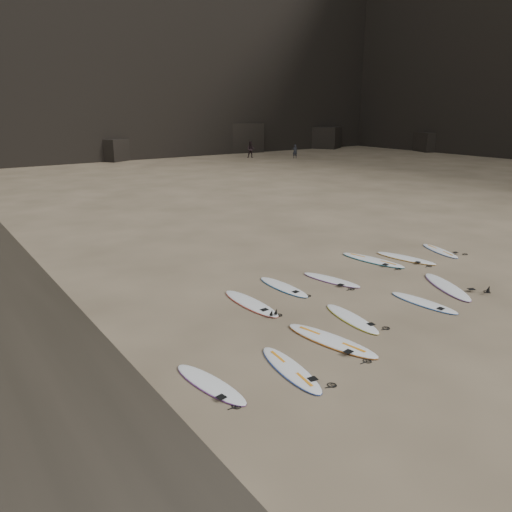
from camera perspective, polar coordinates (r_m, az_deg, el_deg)
The scene contains 15 objects.
ground at distance 15.06m, azimuth 13.64°, elevation -6.37°, with size 240.00×240.00×0.00m, color #897559.
surfboard_0 at distance 11.71m, azimuth 3.97°, elevation -12.74°, with size 0.58×2.40×0.09m, color white.
surfboard_1 at distance 13.10m, azimuth 8.57°, elevation -9.47°, with size 0.66×2.76×0.10m, color white.
surfboard_2 at distance 14.47m, azimuth 10.87°, elevation -7.00°, with size 0.55×2.31×0.08m, color white.
surfboard_3 at distance 16.13m, azimuth 18.61°, elevation -5.05°, with size 0.55×2.28×0.08m, color white.
surfboard_4 at distance 17.75m, azimuth 20.98°, elevation -3.26°, with size 0.65×2.71×0.10m, color white.
surfboard_5 at distance 15.24m, azimuth -0.61°, elevation -5.39°, with size 0.63×2.61×0.09m, color white.
surfboard_6 at distance 16.60m, azimuth 3.15°, elevation -3.52°, with size 0.57×2.37×0.09m, color white.
surfboard_7 at distance 17.42m, azimuth 8.59°, elevation -2.69°, with size 0.55×2.28×0.08m, color white.
surfboard_8 at distance 19.90m, azimuth 13.18°, elevation -0.43°, with size 0.66×2.75×0.10m, color white.
surfboard_9 at distance 20.49m, azimuth 16.74°, elevation -0.22°, with size 0.60×2.49×0.09m, color white.
surfboard_10 at distance 22.00m, azimuth 20.28°, elevation 0.58°, with size 0.53×2.21×0.08m, color white.
surfboard_11 at distance 11.19m, azimuth -5.27°, elevation -14.32°, with size 0.54×2.27×0.08m, color white.
person_a at distance 57.77m, azimuth 4.47°, elevation 11.83°, with size 0.55×0.36×1.52m, color #212328.
person_b at distance 58.05m, azimuth -0.59°, elevation 12.07°, with size 0.90×0.70×1.85m, color black.
Camera 1 is at (-10.60, -8.97, 5.83)m, focal length 35.00 mm.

